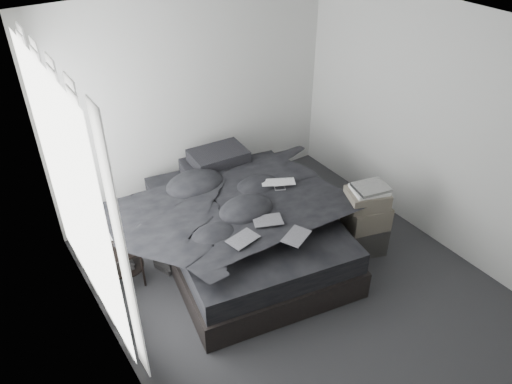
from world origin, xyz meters
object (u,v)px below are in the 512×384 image
bed (246,241)px  box_lower (362,237)px  side_stand (125,257)px  laptop (279,179)px

bed → box_lower: bearing=-21.6°
box_lower → side_stand: bearing=157.8°
bed → side_stand: size_ratio=3.42×
laptop → side_stand: bearing=-162.4°
bed → laptop: (0.42, -0.02, 0.68)m
laptop → box_lower: (0.69, -0.66, -0.66)m
bed → laptop: size_ratio=6.24×
box_lower → laptop: bearing=136.0°
side_stand → bed: bearing=-12.9°
bed → side_stand: side_stand is taller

